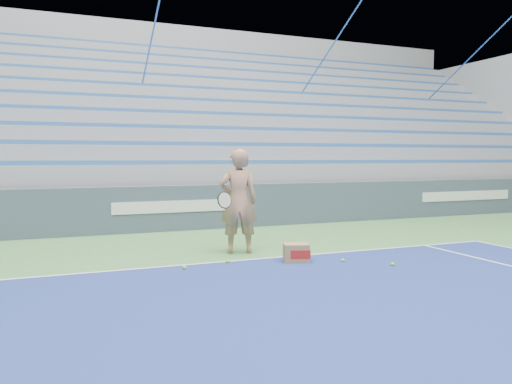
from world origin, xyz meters
TOP-DOWN VIEW (x-y plane):
  - sponsor_barrier at (0.00, 15.88)m, footprint 30.00×0.32m
  - bleachers at (0.00, 21.60)m, footprint 31.00×9.15m
  - tennis_player at (0.38, 12.59)m, footprint 1.01×0.93m
  - ball_box at (1.02, 11.45)m, footprint 0.50×0.44m
  - tennis_ball_0 at (1.74, 11.13)m, footprint 0.07×0.07m
  - tennis_ball_1 at (-0.89, 11.59)m, footprint 0.07×0.07m
  - tennis_ball_2 at (2.34, 10.57)m, footprint 0.07×0.07m
  - tennis_ball_3 at (-0.10, 11.78)m, footprint 0.07×0.07m

SIDE VIEW (x-z plane):
  - tennis_ball_0 at x=1.74m, z-range 0.00..0.07m
  - tennis_ball_1 at x=-0.89m, z-range 0.00..0.07m
  - tennis_ball_2 at x=2.34m, z-range 0.00..0.07m
  - tennis_ball_3 at x=-0.10m, z-range 0.00..0.07m
  - ball_box at x=1.02m, z-range 0.00..0.32m
  - sponsor_barrier at x=0.00m, z-range 0.00..1.10m
  - tennis_player at x=0.38m, z-range 0.00..1.94m
  - bleachers at x=0.00m, z-range -1.29..6.01m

